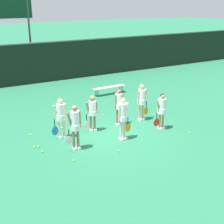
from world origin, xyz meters
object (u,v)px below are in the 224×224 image
(tennis_ball_3, at_px, (189,133))
(tennis_ball_8, at_px, (42,152))
(player_4, at_px, (92,110))
(tennis_ball_0, at_px, (137,110))
(tennis_ball_7, at_px, (30,135))
(bench_courtside, at_px, (109,88))
(player_2, at_px, (162,109))
(tennis_ball_9, at_px, (34,147))
(scoreboard, at_px, (9,13))
(player_5, at_px, (119,104))
(player_1, at_px, (123,115))
(tennis_ball_6, at_px, (103,115))
(player_6, at_px, (142,99))
(tennis_ball_5, at_px, (39,146))
(tennis_ball_1, at_px, (119,151))
(tennis_ball_4, at_px, (62,128))
(player_0, at_px, (75,124))
(tennis_ball_2, at_px, (74,161))
(player_3, at_px, (61,114))

(tennis_ball_3, distance_m, tennis_ball_8, 6.21)
(player_4, relative_size, tennis_ball_0, 25.01)
(tennis_ball_7, bearing_deg, bench_courtside, 31.99)
(player_2, height_order, tennis_ball_9, player_2)
(scoreboard, relative_size, player_2, 3.67)
(player_5, height_order, tennis_ball_3, player_5)
(tennis_ball_9, bearing_deg, player_1, -16.59)
(tennis_ball_6, relative_size, tennis_ball_7, 0.94)
(tennis_ball_0, bearing_deg, player_6, -115.74)
(tennis_ball_5, height_order, tennis_ball_9, tennis_ball_9)
(player_5, height_order, tennis_ball_1, player_5)
(player_2, distance_m, tennis_ball_4, 4.49)
(player_0, xyz_separation_m, player_5, (2.70, 1.31, -0.04))
(tennis_ball_0, height_order, tennis_ball_1, tennis_ball_1)
(player_1, bearing_deg, player_6, 25.29)
(tennis_ball_0, relative_size, tennis_ball_8, 1.00)
(tennis_ball_2, height_order, tennis_ball_8, tennis_ball_2)
(tennis_ball_0, height_order, tennis_ball_3, tennis_ball_3)
(player_3, relative_size, tennis_ball_0, 27.05)
(tennis_ball_0, height_order, tennis_ball_7, tennis_ball_7)
(tennis_ball_8, distance_m, tennis_ball_9, 0.56)
(player_0, xyz_separation_m, player_1, (2.04, -0.12, 0.02))
(player_1, height_order, tennis_ball_4, player_1)
(player_5, xyz_separation_m, tennis_ball_0, (1.82, 1.15, -0.97))
(bench_courtside, distance_m, tennis_ball_1, 7.65)
(bench_courtside, bearing_deg, scoreboard, 121.58)
(tennis_ball_2, distance_m, tennis_ball_9, 1.98)
(player_1, xyz_separation_m, player_4, (-0.68, 1.40, -0.11))
(player_5, height_order, player_6, player_6)
(scoreboard, xyz_separation_m, tennis_ball_0, (3.83, -9.61, -4.52))
(tennis_ball_9, bearing_deg, tennis_ball_7, 81.47)
(bench_courtside, height_order, tennis_ball_6, bench_courtside)
(scoreboard, distance_m, tennis_ball_1, 13.87)
(player_1, distance_m, player_2, 2.05)
(tennis_ball_1, bearing_deg, tennis_ball_7, 128.71)
(tennis_ball_4, distance_m, tennis_ball_7, 1.50)
(player_2, xyz_separation_m, tennis_ball_8, (-5.31, 0.40, -0.92))
(player_2, height_order, tennis_ball_4, player_2)
(scoreboard, xyz_separation_m, tennis_ball_3, (4.13, -13.15, -4.52))
(bench_courtside, height_order, tennis_ball_5, bench_courtside)
(tennis_ball_1, bearing_deg, tennis_ball_9, 144.27)
(player_0, bearing_deg, player_3, 93.62)
(player_2, distance_m, player_3, 4.36)
(tennis_ball_2, xyz_separation_m, tennis_ball_9, (-0.90, 1.76, 0.00))
(tennis_ball_4, bearing_deg, bench_courtside, 39.01)
(player_6, bearing_deg, player_1, -151.22)
(player_5, bearing_deg, scoreboard, 91.11)
(player_0, relative_size, player_5, 1.03)
(player_2, xyz_separation_m, tennis_ball_2, (-4.55, -0.82, -0.92))
(scoreboard, height_order, tennis_ball_3, scoreboard)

